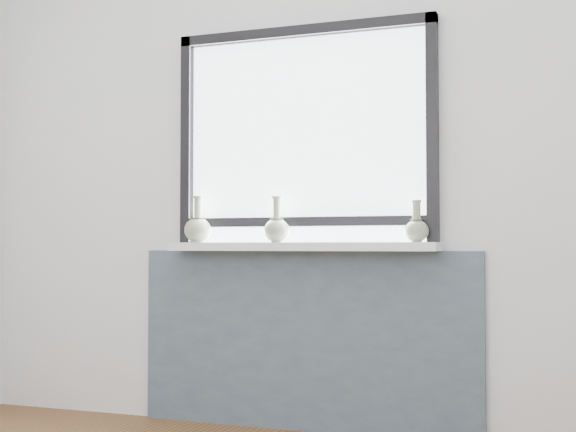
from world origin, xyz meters
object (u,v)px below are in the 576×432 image
(vase_a, at_px, (198,228))
(vase_b, at_px, (277,228))
(vase_c, at_px, (416,228))
(windowsill, at_px, (300,247))

(vase_a, height_order, vase_b, vase_a)
(vase_b, bearing_deg, vase_c, 0.42)
(windowsill, xyz_separation_m, vase_a, (-0.54, -0.01, 0.09))
(vase_b, height_order, vase_c, vase_b)
(vase_c, bearing_deg, vase_a, 179.98)
(vase_a, xyz_separation_m, vase_c, (1.10, -0.00, -0.01))
(vase_a, bearing_deg, vase_c, -0.02)
(vase_c, bearing_deg, windowsill, 179.35)
(vase_a, relative_size, vase_b, 1.05)
(windowsill, distance_m, vase_c, 0.57)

